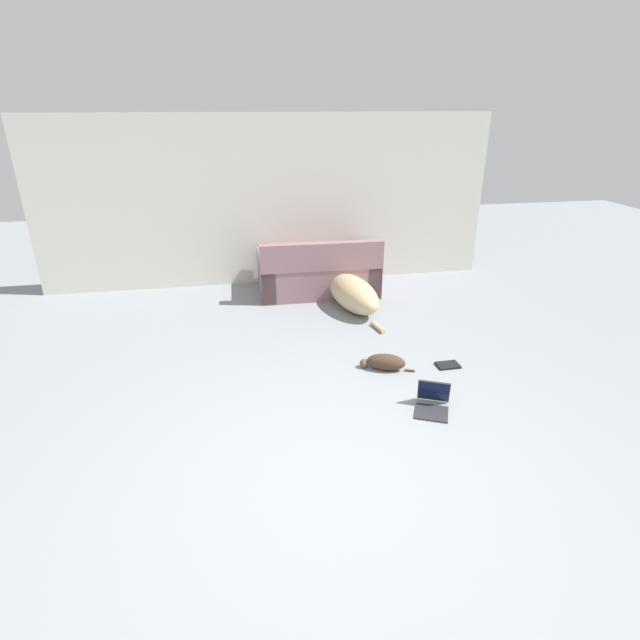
{
  "coord_description": "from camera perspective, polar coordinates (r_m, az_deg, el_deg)",
  "views": [
    {
      "loc": [
        -0.61,
        -2.71,
        2.54
      ],
      "look_at": [
        0.24,
        1.91,
        0.49
      ],
      "focal_mm": 28.0,
      "sensor_mm": 36.0,
      "label": 1
    }
  ],
  "objects": [
    {
      "name": "ground_plane",
      "position": [
        3.77,
        1.71,
        -18.92
      ],
      "size": [
        20.0,
        20.0,
        0.0
      ],
      "primitive_type": "plane",
      "color": "gray"
    },
    {
      "name": "wall_back",
      "position": [
        7.51,
        -5.78,
        13.25
      ],
      "size": [
        6.62,
        0.06,
        2.43
      ],
      "color": "beige",
      "rests_on": "ground_plane"
    },
    {
      "name": "couch",
      "position": [
        7.23,
        -0.23,
        5.3
      ],
      "size": [
        1.7,
        0.95,
        0.83
      ],
      "rotation": [
        0.0,
        0.0,
        3.12
      ],
      "color": "gray",
      "rests_on": "ground_plane"
    },
    {
      "name": "dog",
      "position": [
        6.72,
        3.55,
        3.19
      ],
      "size": [
        0.69,
        1.7,
        0.43
      ],
      "rotation": [
        0.0,
        0.0,
        1.76
      ],
      "color": "tan",
      "rests_on": "ground_plane"
    },
    {
      "name": "cat",
      "position": [
        5.22,
        7.4,
        -4.8
      ],
      "size": [
        0.55,
        0.31,
        0.17
      ],
      "rotation": [
        0.0,
        0.0,
        2.77
      ],
      "color": "#473323",
      "rests_on": "ground_plane"
    },
    {
      "name": "laptop_open",
      "position": [
        4.67,
        12.77,
        -8.9
      ],
      "size": [
        0.41,
        0.44,
        0.25
      ],
      "rotation": [
        0.0,
        0.0,
        -0.43
      ],
      "color": "#2D2D33",
      "rests_on": "ground_plane"
    },
    {
      "name": "book_black",
      "position": [
        5.43,
        14.4,
        -5.02
      ],
      "size": [
        0.24,
        0.17,
        0.02
      ],
      "rotation": [
        0.0,
        0.0,
        0.02
      ],
      "color": "black",
      "rests_on": "ground_plane"
    }
  ]
}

